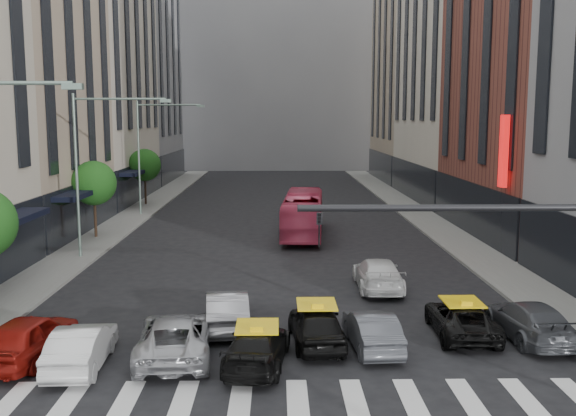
{
  "coord_description": "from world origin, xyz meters",
  "views": [
    {
      "loc": [
        0.04,
        -15.36,
        7.83
      ],
      "look_at": [
        0.5,
        11.83,
        4.0
      ],
      "focal_mm": 40.0,
      "sensor_mm": 36.0,
      "label": 1
    }
  ],
  "objects_px": {
    "taxi_center": "(316,325)",
    "bus": "(303,214)",
    "streetlamp_far": "(150,142)",
    "streetlamp_mid": "(93,153)",
    "car_white_front": "(81,346)",
    "car_red": "(29,337)",
    "taxi_left": "(257,347)"
  },
  "relations": [
    {
      "from": "taxi_center",
      "to": "bus",
      "type": "height_order",
      "value": "bus"
    },
    {
      "from": "streetlamp_far",
      "to": "bus",
      "type": "height_order",
      "value": "streetlamp_far"
    },
    {
      "from": "streetlamp_mid",
      "to": "bus",
      "type": "xyz_separation_m",
      "value": [
        11.81,
        6.97,
        -4.44
      ]
    },
    {
      "from": "car_white_front",
      "to": "bus",
      "type": "distance_m",
      "value": 24.16
    },
    {
      "from": "streetlamp_far",
      "to": "taxi_center",
      "type": "xyz_separation_m",
      "value": [
        11.44,
        -29.96,
        -5.19
      ]
    },
    {
      "from": "streetlamp_far",
      "to": "car_red",
      "type": "bearing_deg",
      "value": -86.32
    },
    {
      "from": "streetlamp_mid",
      "to": "streetlamp_far",
      "type": "relative_size",
      "value": 1.0
    },
    {
      "from": "streetlamp_mid",
      "to": "car_red",
      "type": "xyz_separation_m",
      "value": [
        2.01,
        -15.21,
        -5.14
      ]
    },
    {
      "from": "streetlamp_mid",
      "to": "taxi_center",
      "type": "xyz_separation_m",
      "value": [
        11.44,
        -13.96,
        -5.19
      ]
    },
    {
      "from": "streetlamp_far",
      "to": "bus",
      "type": "bearing_deg",
      "value": -37.39
    },
    {
      "from": "taxi_center",
      "to": "taxi_left",
      "type": "bearing_deg",
      "value": 38.73
    },
    {
      "from": "car_white_front",
      "to": "taxi_center",
      "type": "distance_m",
      "value": 7.78
    },
    {
      "from": "streetlamp_far",
      "to": "taxi_left",
      "type": "bearing_deg",
      "value": -73.48
    },
    {
      "from": "streetlamp_mid",
      "to": "streetlamp_far",
      "type": "distance_m",
      "value": 16.0
    },
    {
      "from": "streetlamp_far",
      "to": "streetlamp_mid",
      "type": "bearing_deg",
      "value": -90.0
    },
    {
      "from": "car_red",
      "to": "streetlamp_far",
      "type": "bearing_deg",
      "value": -78.86
    },
    {
      "from": "streetlamp_mid",
      "to": "taxi_left",
      "type": "height_order",
      "value": "streetlamp_mid"
    },
    {
      "from": "bus",
      "to": "streetlamp_mid",
      "type": "bearing_deg",
      "value": 34.78
    },
    {
      "from": "car_white_front",
      "to": "streetlamp_mid",
      "type": "bearing_deg",
      "value": -78.42
    },
    {
      "from": "streetlamp_far",
      "to": "car_red",
      "type": "relative_size",
      "value": 2.0
    },
    {
      "from": "streetlamp_mid",
      "to": "streetlamp_far",
      "type": "height_order",
      "value": "same"
    },
    {
      "from": "streetlamp_far",
      "to": "taxi_left",
      "type": "relative_size",
      "value": 2.04
    },
    {
      "from": "car_red",
      "to": "taxi_center",
      "type": "relative_size",
      "value": 1.07
    },
    {
      "from": "streetlamp_mid",
      "to": "car_red",
      "type": "distance_m",
      "value": 16.18
    },
    {
      "from": "car_white_front",
      "to": "bus",
      "type": "xyz_separation_m",
      "value": [
        7.92,
        22.81,
        0.78
      ]
    },
    {
      "from": "streetlamp_mid",
      "to": "car_red",
      "type": "relative_size",
      "value": 2.0
    },
    {
      "from": "streetlamp_far",
      "to": "car_white_front",
      "type": "distance_m",
      "value": 32.5
    },
    {
      "from": "streetlamp_mid",
      "to": "taxi_left",
      "type": "bearing_deg",
      "value": -59.19
    },
    {
      "from": "car_red",
      "to": "taxi_center",
      "type": "bearing_deg",
      "value": -164.98
    },
    {
      "from": "car_red",
      "to": "taxi_left",
      "type": "relative_size",
      "value": 1.02
    },
    {
      "from": "streetlamp_mid",
      "to": "car_white_front",
      "type": "xyz_separation_m",
      "value": [
        3.89,
        -15.84,
        -5.22
      ]
    },
    {
      "from": "car_white_front",
      "to": "taxi_left",
      "type": "relative_size",
      "value": 0.95
    }
  ]
}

